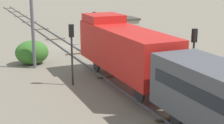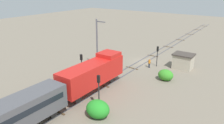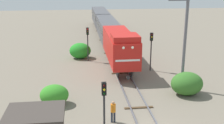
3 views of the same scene
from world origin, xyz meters
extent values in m
plane|color=#756B5B|center=(0.00, 0.00, 0.00)|extent=(158.28, 158.28, 0.00)
cube|color=#595960|center=(-0.72, 0.00, 0.08)|extent=(0.10, 105.52, 0.16)
cube|color=#595960|center=(0.72, 0.00, 0.08)|extent=(0.10, 105.52, 0.16)
cube|color=#4C3823|center=(0.00, -48.36, 0.04)|extent=(2.40, 0.24, 0.09)
cube|color=#4C3823|center=(0.00, -39.57, 0.04)|extent=(2.40, 0.24, 0.09)
cube|color=#4C3823|center=(0.00, -30.78, 0.04)|extent=(2.40, 0.24, 0.09)
cube|color=#4C3823|center=(0.00, -21.98, 0.04)|extent=(2.40, 0.24, 0.09)
cube|color=#4C3823|center=(0.00, -13.19, 0.04)|extent=(2.40, 0.24, 0.09)
cube|color=#4C3823|center=(0.00, -4.40, 0.04)|extent=(2.40, 0.24, 0.09)
cube|color=#4C3823|center=(0.00, 4.40, 0.04)|extent=(2.40, 0.24, 0.09)
cube|color=#4C3823|center=(0.00, 13.19, 0.04)|extent=(2.40, 0.24, 0.09)
cube|color=#4C3823|center=(0.00, 21.98, 0.04)|extent=(2.40, 0.24, 0.09)
cube|color=red|center=(0.00, 15.46, 2.71)|extent=(2.90, 11.00, 2.90)
cube|color=red|center=(0.00, 11.56, 4.46)|extent=(2.75, 2.80, 0.60)
cube|color=red|center=(0.00, 9.91, 2.71)|extent=(2.84, 0.10, 2.84)
cube|color=white|center=(0.00, 9.87, 2.51)|extent=(2.46, 0.06, 0.20)
sphere|color=white|center=(-0.45, 9.86, 3.81)|extent=(0.28, 0.28, 0.28)
sphere|color=white|center=(0.45, 9.86, 3.81)|extent=(0.28, 0.28, 0.28)
cylinder|color=#262628|center=(0.00, 9.61, 0.86)|extent=(0.36, 0.50, 0.36)
cylinder|color=#262628|center=(-0.72, 11.76, 0.71)|extent=(0.18, 1.10, 1.10)
cylinder|color=#262628|center=(0.72, 11.76, 0.71)|extent=(0.18, 1.10, 1.10)
cylinder|color=#262628|center=(-0.72, 19.16, 0.71)|extent=(0.18, 1.10, 1.10)
cylinder|color=#262628|center=(0.72, 19.16, 0.71)|extent=(0.18, 1.10, 1.10)
cylinder|color=#262628|center=(-0.72, 23.16, 0.64)|extent=(0.16, 0.96, 0.96)
cylinder|color=#262628|center=(0.72, 23.16, 0.64)|extent=(0.16, 0.96, 0.96)
cylinder|color=#262628|center=(-3.20, 0.87, 1.89)|extent=(0.14, 0.14, 3.77)
cube|color=black|center=(-3.20, 0.87, 3.32)|extent=(0.32, 0.24, 0.90)
sphere|color=#390606|center=(-3.20, 0.73, 3.59)|extent=(0.16, 0.16, 0.16)
sphere|color=yellow|center=(-3.20, 0.73, 3.31)|extent=(0.16, 0.16, 0.16)
sphere|color=black|center=(-3.20, 0.73, 3.03)|extent=(0.16, 0.16, 0.16)
cylinder|color=#262628|center=(3.40, 13.88, 2.22)|extent=(0.14, 0.14, 4.44)
cube|color=black|center=(3.40, 13.88, 3.99)|extent=(0.32, 0.24, 0.90)
sphere|color=#390606|center=(3.40, 13.74, 4.26)|extent=(0.16, 0.16, 0.16)
sphere|color=yellow|center=(3.40, 13.74, 3.98)|extent=(0.16, 0.16, 0.16)
sphere|color=black|center=(3.40, 13.74, 3.70)|extent=(0.16, 0.16, 0.16)
cylinder|color=#262628|center=(-3.60, 18.59, 2.18)|extent=(0.14, 0.14, 4.36)
cube|color=black|center=(-3.60, 18.59, 3.91)|extent=(0.32, 0.24, 0.90)
sphere|color=red|center=(-3.60, 18.45, 4.18)|extent=(0.16, 0.16, 0.16)
sphere|color=#3C3306|center=(-3.60, 18.45, 3.90)|extent=(0.16, 0.16, 0.16)
sphere|color=black|center=(-3.60, 18.45, 3.62)|extent=(0.16, 0.16, 0.16)
cylinder|color=#262B38|center=(-2.50, 2.34, 0.42)|extent=(0.15, 0.15, 0.85)
cylinder|color=#262B38|center=(-2.30, 2.34, 0.42)|extent=(0.15, 0.15, 0.85)
cylinder|color=orange|center=(-2.40, 2.34, 1.16)|extent=(0.38, 0.38, 0.62)
sphere|color=tan|center=(-2.40, 2.34, 1.58)|extent=(0.23, 0.23, 0.23)
cylinder|color=#595960|center=(5.00, 8.06, 4.44)|extent=(0.28, 0.28, 8.87)
cube|color=#B2A893|center=(-7.50, -0.75, 1.25)|extent=(3.20, 2.60, 2.50)
cube|color=#3F3833|center=(-7.50, -0.75, 2.62)|extent=(3.50, 2.90, 0.24)
cube|color=#2D2319|center=(-7.50, -2.07, 0.95)|extent=(0.80, 0.06, 1.90)
ellipsoid|color=#248B26|center=(-4.58, 20.07, 1.03)|extent=(2.83, 2.31, 2.06)
ellipsoid|color=#358C26|center=(-6.95, 5.96, 0.88)|extent=(2.41, 1.97, 1.75)
ellipsoid|color=#346B26|center=(4.93, 6.64, 1.07)|extent=(2.95, 2.41, 2.14)
camera|label=1|loc=(10.29, 36.86, 7.80)|focal=55.00mm
camera|label=2|loc=(-18.09, 36.65, 14.12)|focal=35.00mm
camera|label=3|loc=(-4.76, -16.27, 10.36)|focal=45.00mm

